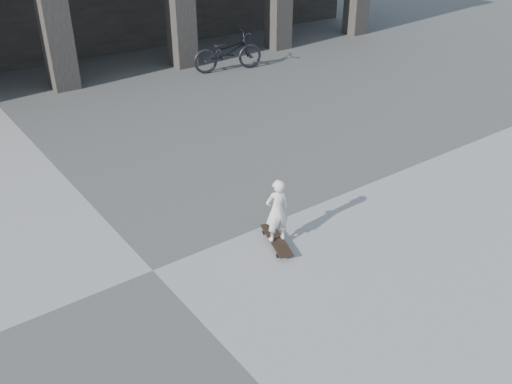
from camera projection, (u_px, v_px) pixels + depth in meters
ground at (153, 270)px, 7.33m from camera, size 90.00×90.00×0.00m
longboard at (276, 240)px, 7.85m from camera, size 0.49×0.91×0.09m
child at (277, 211)px, 7.60m from camera, size 0.40×0.30×0.97m
bicycle at (228, 52)px, 15.41m from camera, size 2.16×1.14×1.08m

